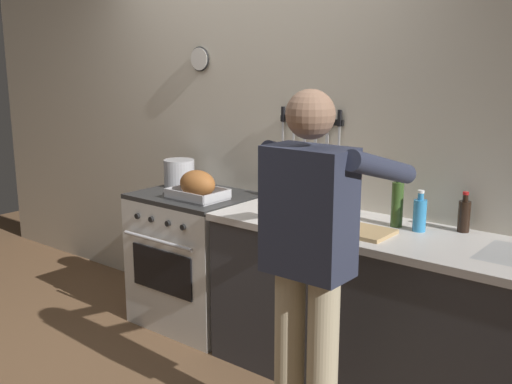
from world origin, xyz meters
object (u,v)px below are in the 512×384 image
(person_cook, at_px, (310,252))
(bottle_cooking_oil, at_px, (289,183))
(bottle_soy_sauce, at_px, (464,215))
(stove, at_px, (196,259))
(bottle_hot_sauce, at_px, (308,195))
(bottle_dish_soap, at_px, (420,214))
(roasting_pan, at_px, (198,186))
(cutting_board, at_px, (357,230))
(stock_pot, at_px, (179,173))
(bottle_olive_oil, at_px, (397,203))

(person_cook, relative_size, bottle_cooking_oil, 6.45)
(bottle_cooking_oil, xyz_separation_m, bottle_soy_sauce, (1.12, -0.01, -0.02))
(stove, xyz_separation_m, bottle_hot_sauce, (0.77, 0.20, 0.52))
(person_cook, distance_m, bottle_dish_soap, 0.79)
(person_cook, xyz_separation_m, bottle_soy_sauce, (0.34, 0.91, 0.04))
(roasting_pan, relative_size, cutting_board, 0.98)
(stove, relative_size, cutting_board, 2.50)
(bottle_dish_soap, bearing_deg, stock_pot, -179.97)
(bottle_olive_oil, bearing_deg, bottle_cooking_oil, 170.58)
(roasting_pan, bearing_deg, bottle_hot_sauce, 23.84)
(person_cook, xyz_separation_m, bottle_dish_soap, (0.16, 0.78, 0.04))
(bottle_soy_sauce, bearing_deg, bottle_olive_oil, -158.27)
(stove, relative_size, person_cook, 0.54)
(roasting_pan, distance_m, bottle_cooking_oil, 0.58)
(cutting_board, bearing_deg, person_cook, -81.41)
(stock_pot, xyz_separation_m, bottle_cooking_oil, (0.84, 0.14, 0.01))
(bottle_cooking_oil, xyz_separation_m, bottle_olive_oil, (0.80, -0.13, 0.02))
(person_cook, distance_m, stock_pot, 1.79)
(roasting_pan, distance_m, bottle_dish_soap, 1.42)
(stove, relative_size, stock_pot, 4.24)
(stock_pot, height_order, bottle_olive_oil, bottle_olive_oil)
(cutting_board, xyz_separation_m, bottle_hot_sauce, (-0.51, 0.31, 0.06))
(stock_pot, bearing_deg, bottle_soy_sauce, 3.88)
(roasting_pan, xyz_separation_m, bottle_hot_sauce, (0.65, 0.29, -0.01))
(cutting_board, distance_m, bottle_hot_sauce, 0.60)
(person_cook, height_order, bottle_cooking_oil, person_cook)
(stove, height_order, bottle_hot_sauce, bottle_hot_sauce)
(stove, xyz_separation_m, bottle_dish_soap, (1.52, 0.11, 0.54))
(cutting_board, relative_size, bottle_soy_sauce, 1.70)
(stove, height_order, bottle_dish_soap, bottle_dish_soap)
(stock_pot, bearing_deg, bottle_olive_oil, 0.25)
(stock_pot, xyz_separation_m, cutting_board, (1.53, -0.22, -0.08))
(cutting_board, xyz_separation_m, bottle_olive_oil, (0.11, 0.23, 0.12))
(cutting_board, distance_m, bottle_soy_sauce, 0.56)
(stove, height_order, bottle_olive_oil, bottle_olive_oil)
(bottle_cooking_oil, bearing_deg, bottle_hot_sauce, -16.24)
(stove, distance_m, bottle_cooking_oil, 0.84)
(roasting_pan, height_order, bottle_soy_sauce, bottle_soy_sauce)
(person_cook, xyz_separation_m, bottle_hot_sauce, (-0.59, 0.86, 0.02))
(stove, distance_m, roasting_pan, 0.55)
(person_cook, bearing_deg, bottle_cooking_oil, 52.09)
(stove, distance_m, cutting_board, 1.36)
(bottle_hot_sauce, bearing_deg, bottle_cooking_oil, 163.76)
(person_cook, xyz_separation_m, cutting_board, (-0.08, 0.55, -0.04))
(stock_pot, height_order, cutting_board, stock_pot)
(stove, relative_size, bottle_hot_sauce, 5.18)
(person_cook, xyz_separation_m, bottle_cooking_oil, (-0.78, 0.92, 0.06))
(cutting_board, xyz_separation_m, bottle_soy_sauce, (0.42, 0.36, 0.08))
(bottle_olive_oil, bearing_deg, person_cook, -91.86)
(bottle_cooking_oil, relative_size, bottle_olive_oil, 0.84)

